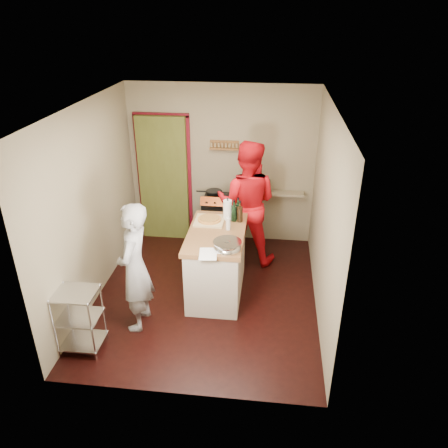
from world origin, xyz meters
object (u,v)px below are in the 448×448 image
(stove, at_px, (222,222))
(person_stripe, at_px, (135,268))
(person_red, at_px, (247,203))
(island, at_px, (217,261))
(wire_shelving, at_px, (79,318))

(stove, distance_m, person_stripe, 2.29)
(person_stripe, distance_m, person_red, 2.14)
(island, bearing_deg, person_stripe, -138.10)
(person_red, bearing_deg, stove, -34.43)
(stove, bearing_deg, person_red, -40.80)
(wire_shelving, distance_m, person_stripe, 0.83)
(wire_shelving, xyz_separation_m, island, (1.42, 1.30, 0.06))
(person_stripe, relative_size, person_red, 0.86)
(island, height_order, person_stripe, person_stripe)
(wire_shelving, relative_size, person_stripe, 0.48)
(wire_shelving, bearing_deg, person_red, 52.29)
(wire_shelving, xyz_separation_m, person_red, (1.75, 2.26, 0.52))
(stove, xyz_separation_m, island, (0.09, -1.32, 0.05))
(stove, relative_size, wire_shelving, 1.26)
(island, relative_size, person_stripe, 0.83)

